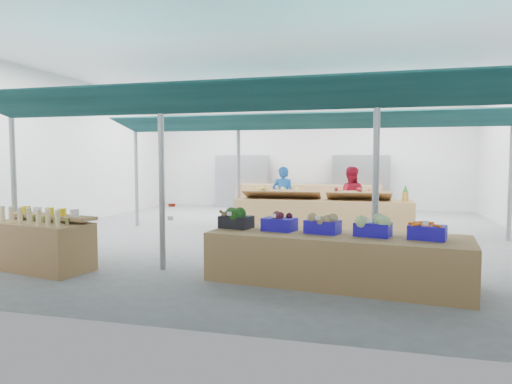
# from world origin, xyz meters

# --- Properties ---
(floor) EXTENTS (13.00, 13.00, 0.00)m
(floor) POSITION_xyz_m (0.00, 0.00, 0.00)
(floor) COLOR slate
(floor) RESTS_ON ground
(hall) EXTENTS (13.00, 13.00, 13.00)m
(hall) POSITION_xyz_m (0.00, 1.44, 2.65)
(hall) COLOR silver
(hall) RESTS_ON ground
(pole_grid) EXTENTS (10.00, 4.60, 3.00)m
(pole_grid) POSITION_xyz_m (0.75, -1.75, 1.81)
(pole_grid) COLOR gray
(pole_grid) RESTS_ON floor
(awnings) EXTENTS (9.50, 7.08, 0.30)m
(awnings) POSITION_xyz_m (0.75, -1.75, 2.78)
(awnings) COLOR #0B2C2F
(awnings) RESTS_ON pole_grid
(back_shelving_left) EXTENTS (2.00, 0.50, 2.00)m
(back_shelving_left) POSITION_xyz_m (-2.50, 6.00, 1.00)
(back_shelving_left) COLOR #B23F33
(back_shelving_left) RESTS_ON floor
(back_shelving_right) EXTENTS (2.00, 0.50, 2.00)m
(back_shelving_right) POSITION_xyz_m (2.00, 6.00, 1.00)
(back_shelving_right) COLOR #B23F33
(back_shelving_right) RESTS_ON floor
(bottle_shelf) EXTENTS (1.95, 1.41, 1.09)m
(bottle_shelf) POSITION_xyz_m (-2.99, -4.52, 0.44)
(bottle_shelf) COLOR olive
(bottle_shelf) RESTS_ON floor
(veg_counter) EXTENTS (3.97, 1.72, 0.75)m
(veg_counter) POSITION_xyz_m (1.94, -4.13, 0.37)
(veg_counter) COLOR olive
(veg_counter) RESTS_ON floor
(fruit_counter) EXTENTS (4.22, 1.07, 0.90)m
(fruit_counter) POSITION_xyz_m (1.27, 0.06, 0.45)
(fruit_counter) COLOR olive
(fruit_counter) RESTS_ON floor
(far_counter) EXTENTS (5.31, 1.26, 0.95)m
(far_counter) POSITION_xyz_m (0.10, 5.70, 0.47)
(far_counter) COLOR olive
(far_counter) RESTS_ON floor
(crate_stack) EXTENTS (0.59, 0.47, 0.63)m
(crate_stack) POSITION_xyz_m (3.51, -4.24, 0.31)
(crate_stack) COLOR #1B10B1
(crate_stack) RESTS_ON floor
(vendor_left) EXTENTS (0.62, 0.41, 1.68)m
(vendor_left) POSITION_xyz_m (0.07, 1.16, 0.84)
(vendor_left) COLOR #1B57B1
(vendor_left) RESTS_ON floor
(vendor_right) EXTENTS (0.83, 0.65, 1.68)m
(vendor_right) POSITION_xyz_m (1.87, 1.16, 0.84)
(vendor_right) COLOR red
(vendor_right) RESTS_ON floor
(crate_broccoli) EXTENTS (0.57, 0.46, 0.35)m
(crate_broccoli) POSITION_xyz_m (0.29, -3.93, 0.91)
(crate_broccoli) COLOR black
(crate_broccoli) RESTS_ON veg_counter
(crate_beets) EXTENTS (0.57, 0.46, 0.29)m
(crate_beets) POSITION_xyz_m (1.04, -4.02, 0.88)
(crate_beets) COLOR #1B10B1
(crate_beets) RESTS_ON veg_counter
(crate_celeriac) EXTENTS (0.57, 0.46, 0.31)m
(crate_celeriac) POSITION_xyz_m (1.73, -4.10, 0.89)
(crate_celeriac) COLOR #1B10B1
(crate_celeriac) RESTS_ON veg_counter
(crate_cabbage) EXTENTS (0.57, 0.46, 0.35)m
(crate_cabbage) POSITION_xyz_m (2.47, -4.19, 0.91)
(crate_cabbage) COLOR #1B10B1
(crate_cabbage) RESTS_ON veg_counter
(crate_carrots) EXTENTS (0.57, 0.46, 0.29)m
(crate_carrots) POSITION_xyz_m (3.22, -4.28, 0.86)
(crate_carrots) COLOR #1B10B1
(crate_carrots) RESTS_ON veg_counter
(sparrow) EXTENTS (0.12, 0.09, 0.11)m
(sparrow) POSITION_xyz_m (0.11, -4.05, 1.00)
(sparrow) COLOR brown
(sparrow) RESTS_ON crate_broccoli
(pole_ribbon) EXTENTS (0.12, 0.12, 0.28)m
(pole_ribbon) POSITION_xyz_m (-0.84, -3.96, 1.08)
(pole_ribbon) COLOR #B41E0C
(pole_ribbon) RESTS_ON pole_grid
(apple_heap_yellow) EXTENTS (1.92, 0.77, 0.27)m
(apple_heap_yellow) POSITION_xyz_m (0.27, -0.06, 1.07)
(apple_heap_yellow) COLOR #997247
(apple_heap_yellow) RESTS_ON fruit_counter
(apple_heap_red) EXTENTS (1.52, 0.75, 0.27)m
(apple_heap_red) POSITION_xyz_m (2.13, -0.03, 1.07)
(apple_heap_red) COLOR #997247
(apple_heap_red) RESTS_ON fruit_counter
(pineapple) EXTENTS (0.14, 0.14, 0.39)m
(pineapple) POSITION_xyz_m (3.18, -0.01, 1.08)
(pineapple) COLOR #8C6019
(pineapple) RESTS_ON fruit_counter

